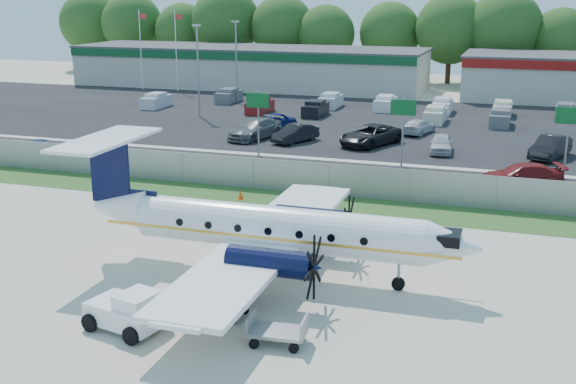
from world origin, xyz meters
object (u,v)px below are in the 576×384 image
(baggage_cart_far, at_px, (278,331))
(aircraft, at_px, (270,228))
(pushback_tug, at_px, (129,311))
(baggage_cart_near, at_px, (224,305))

(baggage_cart_far, bearing_deg, aircraft, 112.02)
(baggage_cart_far, bearing_deg, pushback_tug, -173.42)
(aircraft, height_order, baggage_cart_near, aircraft)
(baggage_cart_near, bearing_deg, baggage_cart_far, -28.67)
(aircraft, bearing_deg, pushback_tug, -114.97)
(pushback_tug, height_order, baggage_cart_far, pushback_tug)
(aircraft, xyz_separation_m, baggage_cart_near, (-0.25, -4.61, -1.75))
(pushback_tug, bearing_deg, baggage_cart_near, 36.42)
(baggage_cart_near, xyz_separation_m, baggage_cart_far, (2.72, -1.49, 0.05))
(aircraft, relative_size, baggage_cart_near, 9.29)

